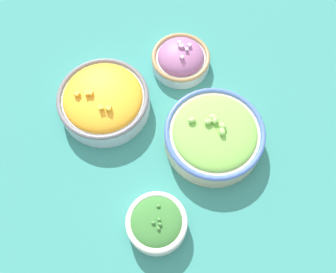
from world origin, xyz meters
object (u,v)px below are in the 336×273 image
(bowl_lettuce, at_px, (214,135))
(bowl_red_onion, at_px, (181,59))
(bowl_broccoli, at_px, (157,223))
(bowl_squash, at_px, (104,100))

(bowl_lettuce, bearing_deg, bowl_red_onion, 178.18)
(bowl_lettuce, relative_size, bowl_broccoli, 1.77)
(bowl_lettuce, distance_m, bowl_squash, 0.27)
(bowl_red_onion, height_order, bowl_squash, bowl_squash)
(bowl_lettuce, height_order, bowl_broccoli, bowl_lettuce)
(bowl_broccoli, bearing_deg, bowl_lettuce, 126.57)
(bowl_lettuce, xyz_separation_m, bowl_broccoli, (0.14, -0.19, -0.01))
(bowl_lettuce, height_order, bowl_squash, bowl_lettuce)
(bowl_squash, bearing_deg, bowl_red_onion, 103.53)
(bowl_red_onion, distance_m, bowl_broccoli, 0.42)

